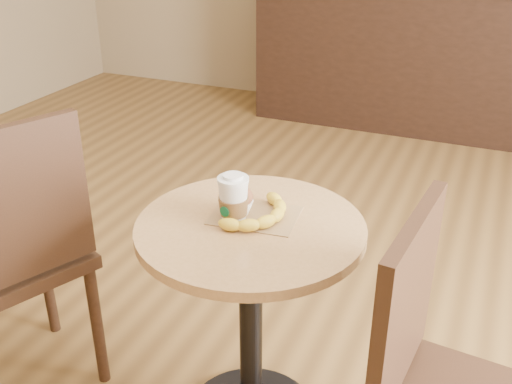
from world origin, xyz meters
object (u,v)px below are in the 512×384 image
coffee_cup (233,201)px  muffin (237,201)px  banana (260,213)px  cafe_table (251,295)px  chair_left (12,254)px

coffee_cup → muffin: coffee_cup is taller
coffee_cup → banana: coffee_cup is taller
cafe_table → banana: (0.01, 0.03, 0.26)m
coffee_cup → banana: (0.06, 0.04, -0.04)m
chair_left → cafe_table: bearing=125.4°
cafe_table → muffin: size_ratio=8.20×
coffee_cup → banana: size_ratio=0.57×
chair_left → banana: bearing=127.7°
chair_left → coffee_cup: size_ratio=7.03×
banana → muffin: bearing=-160.5°
muffin → banana: size_ratio=0.36×
coffee_cup → cafe_table: bearing=18.9°
muffin → coffee_cup: bearing=-78.9°
cafe_table → coffee_cup: (-0.05, -0.01, 0.31)m
chair_left → banana: 0.81m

